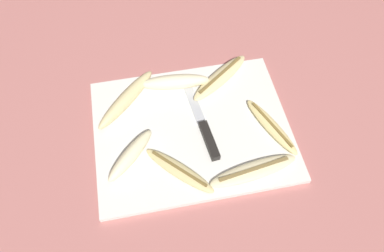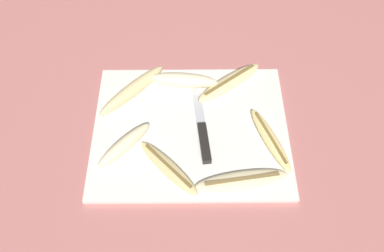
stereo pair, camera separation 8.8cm
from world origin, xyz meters
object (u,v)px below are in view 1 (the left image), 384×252
banana_cream_curved (253,171)px  banana_spotted_left (179,170)px  banana_mellow_near (126,99)px  banana_ripe_center (220,77)px  banana_pale_long (131,155)px  banana_golden_short (271,126)px  knife (206,133)px  banana_bright_far (175,82)px

banana_cream_curved → banana_spotted_left: banana_spotted_left is taller
banana_spotted_left → banana_mellow_near: banana_mellow_near is taller
banana_ripe_center → banana_mellow_near: banana_mellow_near is taller
banana_pale_long → banana_spotted_left: bearing=-28.5°
banana_mellow_near → banana_golden_short: (0.33, -0.14, -0.01)m
knife → banana_spotted_left: size_ratio=1.48×
knife → banana_spotted_left: (-0.08, -0.08, 0.00)m
banana_pale_long → banana_ripe_center: banana_pale_long is taller
banana_pale_long → knife: bearing=9.0°
banana_pale_long → banana_cream_curved: (0.26, -0.09, -0.01)m
knife → banana_golden_short: 0.16m
knife → banana_mellow_near: banana_mellow_near is taller
banana_cream_curved → banana_bright_far: size_ratio=1.19×
knife → banana_golden_short: bearing=-10.3°
banana_cream_curved → banana_ripe_center: size_ratio=1.14×
banana_cream_curved → banana_bright_far: (-0.13, 0.27, 0.01)m
banana_pale_long → banana_golden_short: size_ratio=0.73×
banana_pale_long → banana_cream_curved: size_ratio=0.63×
banana_bright_far → banana_spotted_left: size_ratio=1.15×
banana_pale_long → banana_bright_far: size_ratio=0.75×
banana_cream_curved → banana_mellow_near: (-0.25, 0.24, 0.01)m
knife → banana_pale_long: bearing=-177.2°
banana_ripe_center → banana_golden_short: 0.19m
knife → banana_mellow_near: bearing=137.2°
banana_mellow_near → banana_ripe_center: bearing=6.4°
banana_spotted_left → banana_golden_short: (0.23, 0.07, -0.00)m
banana_cream_curved → banana_ripe_center: banana_ripe_center is taller
banana_pale_long → banana_bright_far: banana_bright_far is taller
banana_cream_curved → banana_spotted_left: size_ratio=1.36×
banana_pale_long → banana_mellow_near: size_ratio=0.76×
banana_golden_short → banana_bright_far: bearing=140.2°
banana_ripe_center → banana_spotted_left: bearing=-122.0°
knife → banana_mellow_near: 0.22m
knife → banana_pale_long: 0.18m
knife → banana_spotted_left: bearing=-139.7°
banana_bright_far → banana_ripe_center: banana_bright_far is taller
banana_bright_far → banana_spotted_left: 0.24m
banana_bright_far → banana_golden_short: (0.20, -0.17, -0.01)m
knife → banana_ripe_center: bearing=59.6°
banana_pale_long → banana_cream_curved: banana_pale_long is taller
banana_pale_long → banana_mellow_near: same height
banana_pale_long → banana_cream_curved: 0.28m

